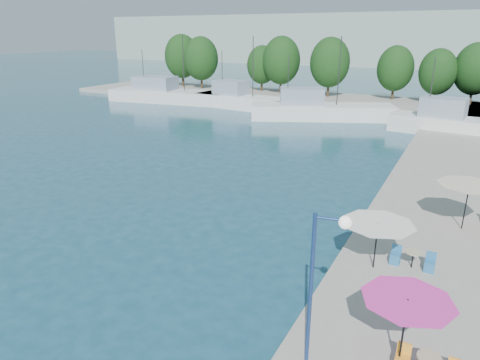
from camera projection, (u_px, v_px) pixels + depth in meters
The scene contains 19 objects.
quay_far at pixel (333, 102), 64.74m from camera, with size 90.00×16.00×0.60m, color gray.
hill_west at pixel (350, 39), 149.56m from camera, with size 180.00×40.00×16.00m, color #919E93.
trawler_01 at pixel (170, 95), 66.11m from camera, with size 20.62×8.00×10.20m.
trawler_02 at pixel (241, 101), 60.59m from camera, with size 15.48×5.75×10.20m.
trawler_03 at pixel (318, 110), 53.07m from camera, with size 17.67×11.18×10.20m.
trawler_04 at pixel (460, 126), 44.42m from camera, with size 14.93×5.51×10.20m.
tree_01 at pixel (182, 56), 79.25m from camera, with size 6.36×6.36×9.41m.
tree_02 at pixel (201, 59), 76.09m from camera, with size 6.11×6.11×9.05m.
tree_03 at pixel (262, 65), 73.03m from camera, with size 5.15×5.15×7.63m.
tree_04 at pixel (281, 60), 70.09m from camera, with size 6.19×6.19×9.17m.
tree_05 at pixel (330, 62), 66.17m from camera, with size 6.12×6.12×9.05m.
tree_06 at pixel (395, 68), 63.56m from camera, with size 5.33×5.33×7.90m.
tree_07 at pixel (438, 72), 60.02m from camera, with size 5.14×5.14×7.61m.
tree_08 at pixel (476, 69), 58.75m from camera, with size 5.71×5.71×8.45m.
umbrella_pink at pixel (407, 307), 12.23m from camera, with size 2.69×2.69×2.44m.
umbrella_white at pixel (378, 229), 17.94m from camera, with size 3.09×3.09×2.08m.
umbrella_cream at pixel (469, 189), 21.49m from camera, with size 3.11×3.11×2.41m.
cafe_table_02 at pixel (412, 261), 18.43m from camera, with size 1.82×0.70×0.76m.
street_lamp at pixel (324, 265), 11.96m from camera, with size 1.03×0.37×5.03m.
Camera 1 is at (10.19, 2.96, 10.24)m, focal length 32.00 mm.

